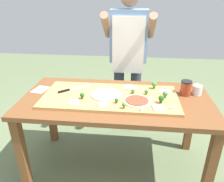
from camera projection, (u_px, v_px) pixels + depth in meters
ground_plane at (116, 165)px, 2.24m from camera, size 8.00×8.00×0.00m
prep_table at (116, 108)px, 1.96m from camera, size 1.65×0.82×0.77m
cutting_board at (110, 97)px, 1.91m from camera, size 1.17×0.53×0.02m
chefs_knife at (70, 90)px, 2.01m from camera, size 0.25×0.23×0.02m
pizza_whole_tomato_red at (137, 101)px, 1.80m from camera, size 0.23×0.23×0.02m
pizza_whole_white_garlic at (106, 94)px, 1.92m from camera, size 0.27×0.27×0.02m
pizza_slice_center at (158, 108)px, 1.70m from camera, size 0.10×0.10×0.01m
pizza_slice_near_left at (165, 92)px, 1.96m from camera, size 0.11×0.11×0.01m
pizza_slice_far_left at (130, 88)px, 2.05m from camera, size 0.13×0.13×0.01m
pizza_slice_far_right at (74, 102)px, 1.78m from camera, size 0.10×0.10×0.01m
pizza_slice_near_right at (102, 105)px, 1.74m from camera, size 0.09×0.09×0.01m
broccoli_floret_back_mid at (161, 99)px, 1.76m from camera, size 0.05×0.05×0.07m
broccoli_floret_back_right at (117, 100)px, 1.77m from camera, size 0.03×0.03×0.05m
broccoli_floret_front_right at (146, 92)px, 1.92m from camera, size 0.04×0.04×0.05m
broccoli_floret_front_left at (124, 105)px, 1.69m from camera, size 0.03×0.03×0.05m
broccoli_floret_front_mid at (82, 95)px, 1.83m from camera, size 0.04×0.04×0.06m
broccoli_floret_center_left at (154, 85)px, 2.02m from camera, size 0.05×0.05×0.07m
broccoli_floret_back_left at (165, 94)px, 1.85m from camera, size 0.05×0.05×0.06m
broccoli_floret_center_right at (133, 91)px, 1.93m from camera, size 0.04×0.04×0.05m
cheese_crumble_a at (165, 88)px, 2.04m from camera, size 0.02×0.02×0.01m
cheese_crumble_b at (46, 97)px, 1.86m from camera, size 0.02×0.02×0.02m
cheese_crumble_c at (171, 108)px, 1.69m from camera, size 0.02×0.02×0.01m
cheese_crumble_d at (87, 84)px, 2.11m from camera, size 0.02×0.02×0.02m
cheese_crumble_e at (141, 109)px, 1.66m from camera, size 0.03×0.03×0.02m
flour_cup at (197, 90)px, 1.97m from camera, size 0.08×0.08×0.09m
sauce_jar at (186, 88)px, 1.94m from camera, size 0.10×0.10×0.13m
recipe_note at (40, 89)px, 2.08m from camera, size 0.15×0.17×0.00m
cook_center at (128, 52)px, 2.44m from camera, size 0.54×0.39×1.67m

